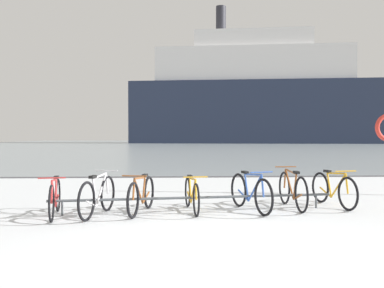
{
  "coord_description": "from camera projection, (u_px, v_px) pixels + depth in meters",
  "views": [
    {
      "loc": [
        -0.62,
        -4.81,
        1.5
      ],
      "look_at": [
        -0.26,
        4.48,
        1.31
      ],
      "focal_mm": 38.39,
      "sensor_mm": 36.0,
      "label": 1
    }
  ],
  "objects": [
    {
      "name": "bicycle_5",
      "position": [
        292.0,
        190.0,
        8.45
      ],
      "size": [
        0.46,
        1.77,
        0.84
      ],
      "color": "black",
      "rests_on": "ground"
    },
    {
      "name": "bicycle_2",
      "position": [
        141.0,
        195.0,
        7.92
      ],
      "size": [
        0.52,
        1.7,
        0.78
      ],
      "color": "black",
      "rests_on": "ground"
    },
    {
      "name": "bicycle_1",
      "position": [
        98.0,
        196.0,
        7.66
      ],
      "size": [
        0.51,
        1.67,
        0.82
      ],
      "color": "black",
      "rests_on": "ground"
    },
    {
      "name": "bike_rack",
      "position": [
        196.0,
        198.0,
        8.07
      ],
      "size": [
        5.59,
        0.73,
        0.31
      ],
      "color": "#4C5156",
      "rests_on": "ground"
    },
    {
      "name": "bicycle_4",
      "position": [
        250.0,
        192.0,
        8.13
      ],
      "size": [
        0.63,
        1.73,
        0.83
      ],
      "color": "black",
      "rests_on": "ground"
    },
    {
      "name": "bicycle_3",
      "position": [
        192.0,
        194.0,
        8.08
      ],
      "size": [
        0.46,
        1.7,
        0.74
      ],
      "color": "black",
      "rests_on": "ground"
    },
    {
      "name": "ferry_ship",
      "position": [
        257.0,
        97.0,
        81.59
      ],
      "size": [
        51.25,
        18.02,
        27.33
      ],
      "color": "#232D47",
      "rests_on": "ground"
    },
    {
      "name": "bicycle_6",
      "position": [
        333.0,
        189.0,
        8.66
      ],
      "size": [
        0.49,
        1.7,
        0.8
      ],
      "color": "black",
      "rests_on": "ground"
    },
    {
      "name": "ground",
      "position": [
        180.0,
        146.0,
        58.71
      ],
      "size": [
        80.0,
        132.0,
        0.08
      ],
      "color": "silver"
    },
    {
      "name": "bicycle_0",
      "position": [
        55.0,
        198.0,
        7.56
      ],
      "size": [
        0.47,
        1.68,
        0.77
      ],
      "color": "black",
      "rests_on": "ground"
    }
  ]
}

